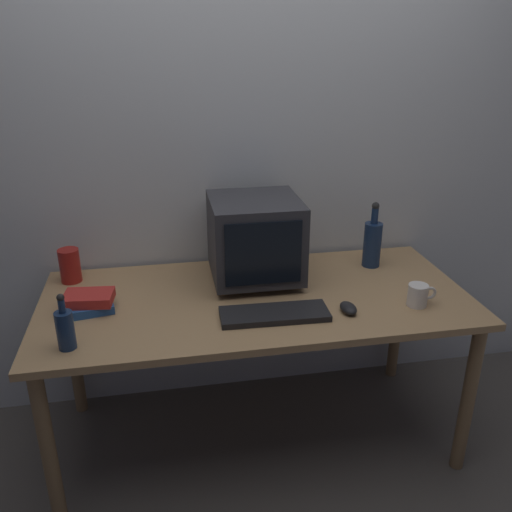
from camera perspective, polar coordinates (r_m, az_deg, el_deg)
The scene contains 11 objects.
ground_plane at distance 2.66m, azimuth 0.00°, elevation -18.47°, with size 6.00×6.00×0.00m, color #56514C.
back_wall at distance 2.52m, azimuth -1.98°, elevation 11.19°, with size 4.00×0.08×2.50m, color silver.
desk at distance 2.28m, azimuth 0.00°, elevation -5.96°, with size 1.77×0.81×0.73m.
crt_monitor at distance 2.32m, azimuth -0.10°, elevation 1.84°, with size 0.38×0.39×0.37m.
keyboard at distance 2.08m, azimuth 1.96°, elevation -6.18°, with size 0.42×0.15×0.02m, color black.
computer_mouse at distance 2.14m, azimuth 9.79°, elevation -5.47°, with size 0.06×0.10×0.04m, color black.
bottle_tall at distance 2.55m, azimuth 12.26°, elevation 1.42°, with size 0.08×0.08×0.31m.
bottle_short at distance 1.97m, azimuth -19.62°, elevation -7.25°, with size 0.06×0.06×0.21m.
book_stack at distance 2.22m, azimuth -17.36°, elevation -4.69°, with size 0.21×0.18×0.07m.
mug at distance 2.25m, azimuth 16.86°, elevation -3.99°, with size 0.12×0.08×0.09m.
metal_canister at distance 2.48m, azimuth -19.17°, elevation -0.96°, with size 0.09×0.09×0.15m, color #A51E19.
Camera 1 is at (-0.37, -1.97, 1.75)m, focal length 37.65 mm.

